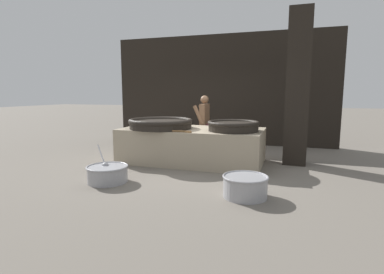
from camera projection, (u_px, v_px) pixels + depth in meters
The scene contains 10 objects.
ground_plane at pixel (192, 162), 7.13m from camera, with size 60.00×60.00×0.00m, color slate.
back_wall at pixel (221, 90), 9.68m from camera, with size 7.16×0.24×3.46m, color black.
support_pillar at pixel (297, 88), 6.72m from camera, with size 0.50×0.50×3.46m, color black.
hearth_platform at pixel (192, 145), 7.08m from camera, with size 3.28×1.59×0.80m.
giant_wok_near at pixel (161, 123), 7.04m from camera, with size 1.51×1.51×0.23m.
giant_wok_far at pixel (233, 126), 6.55m from camera, with size 1.13×1.13×0.22m.
stirring_paddle at pixel (164, 131), 6.49m from camera, with size 1.40×0.10×0.04m.
cook at pixel (204, 122), 8.14m from camera, with size 0.37×0.57×1.56m.
prep_bowl_vegetables at pixel (107, 173), 5.49m from camera, with size 0.85×0.78×0.62m.
prep_bowl_meat at pixel (245, 185), 4.70m from camera, with size 0.72×0.72×0.35m.
Camera 1 is at (2.18, -6.62, 1.62)m, focal length 28.00 mm.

